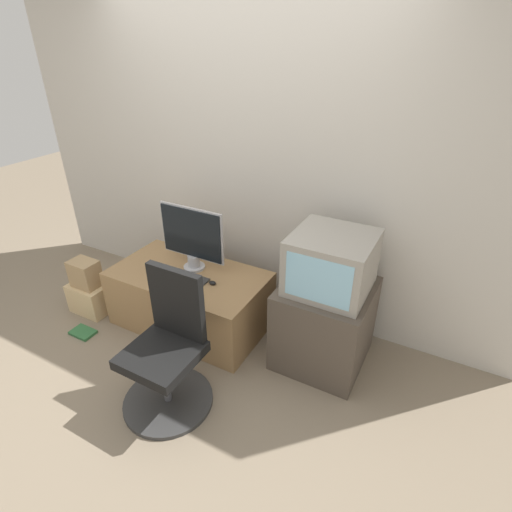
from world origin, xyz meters
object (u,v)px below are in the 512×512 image
main_monitor (192,238)px  office_chair (168,356)px  book (83,332)px  mouse (212,283)px  crt_tv (331,263)px  cardboard_box_lower (91,298)px  keyboard (186,277)px

main_monitor → office_chair: main_monitor is taller
book → mouse: bearing=27.8°
office_chair → mouse: bearing=98.6°
main_monitor → office_chair: 0.97m
crt_tv → cardboard_box_lower: bearing=-168.5°
main_monitor → mouse: main_monitor is taller
keyboard → crt_tv: size_ratio=0.71×
keyboard → office_chair: size_ratio=0.40×
main_monitor → book: size_ratio=2.84×
office_chair → book: office_chair is taller
mouse → book: bearing=-152.2°
main_monitor → book: (-0.70, -0.64, -0.75)m
crt_tv → office_chair: bearing=-131.9°
keyboard → crt_tv: bearing=9.8°
crt_tv → cardboard_box_lower: (-1.99, -0.40, -0.70)m
main_monitor → crt_tv: crt_tv is taller
cardboard_box_lower → mouse: bearing=11.7°
crt_tv → cardboard_box_lower: size_ratio=1.53×
keyboard → cardboard_box_lower: 1.00m
mouse → office_chair: size_ratio=0.06×
main_monitor → book: 1.21m
keyboard → cardboard_box_lower: size_ratio=1.09×
main_monitor → cardboard_box_lower: (-0.88, -0.37, -0.63)m
main_monitor → cardboard_box_lower: size_ratio=1.67×
keyboard → cardboard_box_lower: bearing=-166.6°
keyboard → mouse: size_ratio=6.32×
keyboard → cardboard_box_lower: keyboard is taller
crt_tv → main_monitor: bearing=-178.3°
keyboard → office_chair: office_chair is taller
main_monitor → mouse: bearing=-26.9°
office_chair → main_monitor: bearing=114.5°
office_chair → crt_tv: bearing=48.1°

